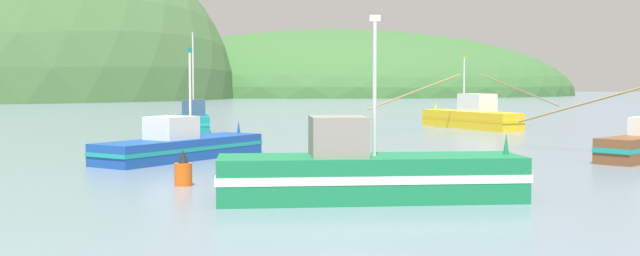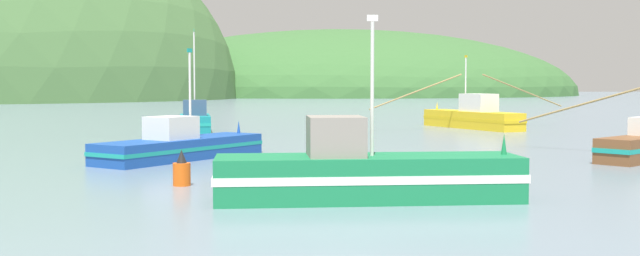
{
  "view_description": "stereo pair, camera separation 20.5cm",
  "coord_description": "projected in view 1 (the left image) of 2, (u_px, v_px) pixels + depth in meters",
  "views": [
    {
      "loc": [
        -2.02,
        -13.31,
        3.82
      ],
      "look_at": [
        3.89,
        26.34,
        1.4
      ],
      "focal_mm": 41.78,
      "sensor_mm": 36.0,
      "label": 1
    },
    {
      "loc": [
        -1.82,
        -13.34,
        3.82
      ],
      "look_at": [
        3.89,
        26.34,
        1.4
      ],
      "focal_mm": 41.78,
      "sensor_mm": 36.0,
      "label": 2
    }
  ],
  "objects": [
    {
      "name": "fishing_boat_yellow",
      "position": [
        471.0,
        117.0,
        62.81
      ],
      "size": [
        19.03,
        11.3,
        6.2
      ],
      "rotation": [
        0.0,
        0.0,
        1.88
      ],
      "color": "gold",
      "rests_on": "ground"
    },
    {
      "name": "fishing_boat_blue",
      "position": [
        181.0,
        146.0,
        37.31
      ],
      "size": [
        8.51,
        9.24,
        5.58
      ],
      "rotation": [
        0.0,
        0.0,
        0.86
      ],
      "color": "#19479E",
      "rests_on": "ground"
    },
    {
      "name": "fishing_boat_green",
      "position": [
        367.0,
        174.0,
        24.18
      ],
      "size": [
        10.08,
        3.09,
        6.01
      ],
      "rotation": [
        0.0,
        0.0,
        6.23
      ],
      "color": "#197A47",
      "rests_on": "ground"
    },
    {
      "name": "fishing_boat_teal",
      "position": [
        194.0,
        122.0,
        58.08
      ],
      "size": [
        2.53,
        6.57,
        8.03
      ],
      "rotation": [
        0.0,
        0.0,
        1.6
      ],
      "color": "#147F84",
      "rests_on": "ground"
    },
    {
      "name": "hill_far_right",
      "position": [
        338.0,
        95.0,
        245.45
      ],
      "size": [
        155.08,
        124.06,
        42.23
      ],
      "primitive_type": "ellipsoid",
      "color": "#386633",
      "rests_on": "ground"
    },
    {
      "name": "channel_buoy",
      "position": [
        183.0,
        171.0,
        27.67
      ],
      "size": [
        0.66,
        0.66,
        1.35
      ],
      "color": "#E55914",
      "rests_on": "ground"
    }
  ]
}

